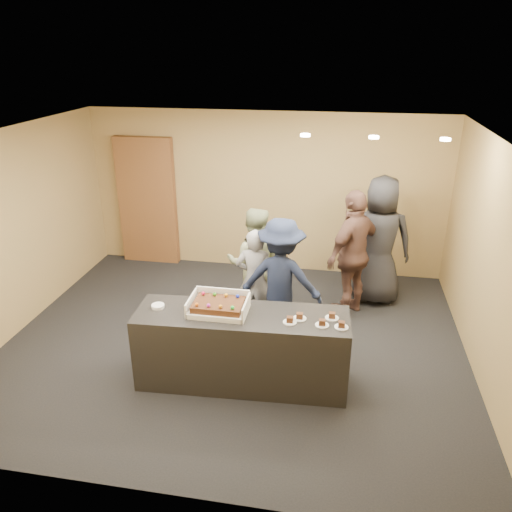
# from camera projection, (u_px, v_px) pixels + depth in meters

# --- Properties ---
(room) EXTENTS (6.04, 6.00, 2.70)m
(room) POSITION_uv_depth(u_px,v_px,m) (233.00, 249.00, 6.14)
(room) COLOR black
(room) RESTS_ON ground
(serving_counter) EXTENTS (2.43, 0.82, 0.90)m
(serving_counter) POSITION_uv_depth(u_px,v_px,m) (242.00, 348.00, 5.73)
(serving_counter) COLOR black
(serving_counter) RESTS_ON floor
(storage_cabinet) EXTENTS (1.02, 0.15, 2.24)m
(storage_cabinet) POSITION_uv_depth(u_px,v_px,m) (147.00, 201.00, 8.74)
(storage_cabinet) COLOR brown
(storage_cabinet) RESTS_ON floor
(cake_box) EXTENTS (0.65, 0.45, 0.19)m
(cake_box) POSITION_uv_depth(u_px,v_px,m) (219.00, 308.00, 5.60)
(cake_box) COLOR white
(cake_box) RESTS_ON serving_counter
(sheet_cake) EXTENTS (0.55, 0.38, 0.11)m
(sheet_cake) POSITION_uv_depth(u_px,v_px,m) (218.00, 305.00, 5.56)
(sheet_cake) COLOR #341F0B
(sheet_cake) RESTS_ON cake_box
(plate_stack) EXTENTS (0.15, 0.15, 0.04)m
(plate_stack) POSITION_uv_depth(u_px,v_px,m) (158.00, 306.00, 5.69)
(plate_stack) COLOR white
(plate_stack) RESTS_ON serving_counter
(slice_a) EXTENTS (0.15, 0.15, 0.07)m
(slice_a) POSITION_uv_depth(u_px,v_px,m) (290.00, 320.00, 5.38)
(slice_a) COLOR white
(slice_a) RESTS_ON serving_counter
(slice_b) EXTENTS (0.15, 0.15, 0.07)m
(slice_b) POSITION_uv_depth(u_px,v_px,m) (300.00, 317.00, 5.46)
(slice_b) COLOR white
(slice_b) RESTS_ON serving_counter
(slice_c) EXTENTS (0.15, 0.15, 0.07)m
(slice_c) POSITION_uv_depth(u_px,v_px,m) (322.00, 323.00, 5.33)
(slice_c) COLOR white
(slice_c) RESTS_ON serving_counter
(slice_d) EXTENTS (0.15, 0.15, 0.07)m
(slice_d) POSITION_uv_depth(u_px,v_px,m) (332.00, 316.00, 5.47)
(slice_d) COLOR white
(slice_d) RESTS_ON serving_counter
(slice_e) EXTENTS (0.15, 0.15, 0.07)m
(slice_e) POSITION_uv_depth(u_px,v_px,m) (342.00, 325.00, 5.29)
(slice_e) COLOR white
(slice_e) RESTS_ON serving_counter
(person_server_grey) EXTENTS (0.54, 0.36, 1.46)m
(person_server_grey) POSITION_uv_depth(u_px,v_px,m) (255.00, 280.00, 6.73)
(person_server_grey) COLOR #949499
(person_server_grey) RESTS_ON floor
(person_sage_man) EXTENTS (0.85, 0.70, 1.63)m
(person_sage_man) POSITION_uv_depth(u_px,v_px,m) (254.00, 263.00, 7.05)
(person_sage_man) COLOR #959F75
(person_sage_man) RESTS_ON floor
(person_navy_man) EXTENTS (1.12, 0.70, 1.68)m
(person_navy_man) POSITION_uv_depth(u_px,v_px,m) (281.00, 280.00, 6.49)
(person_navy_man) COLOR #1A223A
(person_navy_man) RESTS_ON floor
(person_brown_extra) EXTENTS (1.02, 1.15, 1.86)m
(person_brown_extra) POSITION_uv_depth(u_px,v_px,m) (353.00, 254.00, 7.07)
(person_brown_extra) COLOR brown
(person_brown_extra) RESTS_ON floor
(person_dark_suit) EXTENTS (0.97, 0.64, 1.96)m
(person_dark_suit) POSITION_uv_depth(u_px,v_px,m) (379.00, 241.00, 7.39)
(person_dark_suit) COLOR #232327
(person_dark_suit) RESTS_ON floor
(ceiling_spotlights) EXTENTS (1.72, 0.12, 0.03)m
(ceiling_spotlights) POSITION_uv_depth(u_px,v_px,m) (374.00, 137.00, 5.81)
(ceiling_spotlights) COLOR #FFEAC6
(ceiling_spotlights) RESTS_ON ceiling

